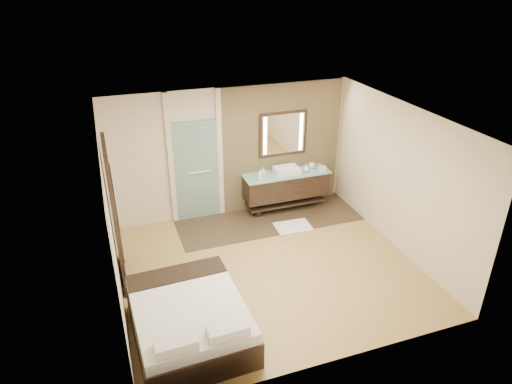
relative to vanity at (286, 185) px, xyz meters
name	(u,v)px	position (x,y,z in m)	size (l,w,h in m)	color
floor	(269,268)	(-1.10, -1.92, -0.58)	(5.00, 5.00, 0.00)	#AD8848
tile_strip	(269,219)	(-0.50, -0.32, -0.57)	(3.80, 1.30, 0.01)	#382B1F
stone_wall	(282,147)	(0.00, 0.29, 0.77)	(2.60, 0.08, 2.70)	tan
vanity	(286,185)	(0.00, 0.00, 0.00)	(1.85, 0.55, 0.88)	black
mirror_unit	(283,134)	(0.00, 0.24, 1.07)	(1.06, 0.04, 0.96)	black
frosted_door	(196,167)	(-1.85, 0.28, 0.56)	(1.10, 0.12, 2.70)	silver
shoji_partition	(115,214)	(-3.53, -1.32, 0.63)	(0.06, 1.20, 2.40)	black
bed	(189,319)	(-2.75, -3.08, -0.28)	(1.59, 1.95, 0.73)	black
bath_mat	(293,227)	(-0.15, -0.77, -0.56)	(0.72, 0.50, 0.02)	white
waste_bin	(258,211)	(-0.65, -0.07, -0.47)	(0.18, 0.18, 0.22)	black
tissue_box	(323,169)	(0.77, -0.16, 0.33)	(0.12, 0.12, 0.10)	silver
soap_bottle_a	(260,175)	(-0.63, -0.12, 0.39)	(0.08, 0.08, 0.21)	white
soap_bottle_b	(263,172)	(-0.51, 0.03, 0.38)	(0.08, 0.09, 0.18)	#B2B2B2
soap_bottle_c	(306,168)	(0.42, -0.08, 0.37)	(0.13, 0.13, 0.17)	#C0F1E8
cup	(312,166)	(0.62, 0.07, 0.34)	(0.13, 0.13, 0.10)	white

